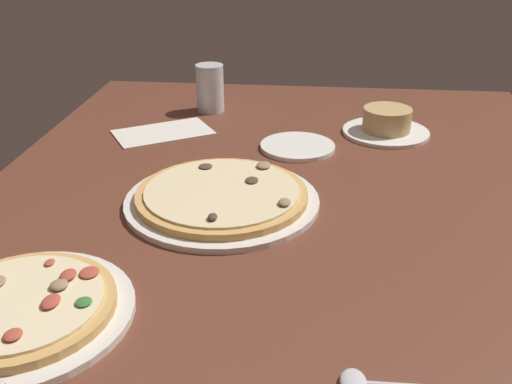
# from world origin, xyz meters

# --- Properties ---
(dining_table) EXTENTS (1.50, 1.10, 0.04)m
(dining_table) POSITION_xyz_m (0.00, 0.00, 0.02)
(dining_table) COLOR brown
(dining_table) RESTS_ON ground
(pizza_main) EXTENTS (0.32, 0.32, 0.03)m
(pizza_main) POSITION_xyz_m (-0.02, -0.12, 0.05)
(pizza_main) COLOR silver
(pizza_main) RESTS_ON dining_table
(pizza_side) EXTENTS (0.27, 0.27, 0.03)m
(pizza_side) POSITION_xyz_m (0.30, -0.31, 0.05)
(pizza_side) COLOR silver
(pizza_side) RESTS_ON dining_table
(ramekin_on_saucer) EXTENTS (0.19, 0.19, 0.06)m
(ramekin_on_saucer) POSITION_xyz_m (-0.39, 0.19, 0.06)
(ramekin_on_saucer) COLOR white
(ramekin_on_saucer) RESTS_ON dining_table
(water_glass) EXTENTS (0.07, 0.07, 0.11)m
(water_glass) POSITION_xyz_m (-0.51, -0.22, 0.09)
(water_glass) COLOR silver
(water_glass) RESTS_ON dining_table
(side_plate) EXTENTS (0.15, 0.15, 0.01)m
(side_plate) POSITION_xyz_m (-0.28, -0.00, 0.04)
(side_plate) COLOR white
(side_plate) RESTS_ON dining_table
(paper_menu) EXTENTS (0.21, 0.24, 0.00)m
(paper_menu) POSITION_xyz_m (-0.35, -0.30, 0.04)
(paper_menu) COLOR silver
(paper_menu) RESTS_ON dining_table
(spoon) EXTENTS (0.04, 0.09, 0.01)m
(spoon) POSITION_xyz_m (0.37, 0.09, 0.04)
(spoon) COLOR silver
(spoon) RESTS_ON dining_table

